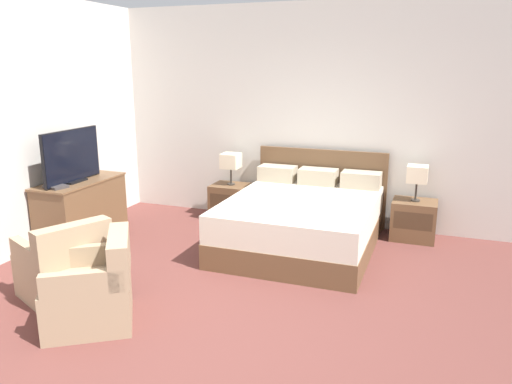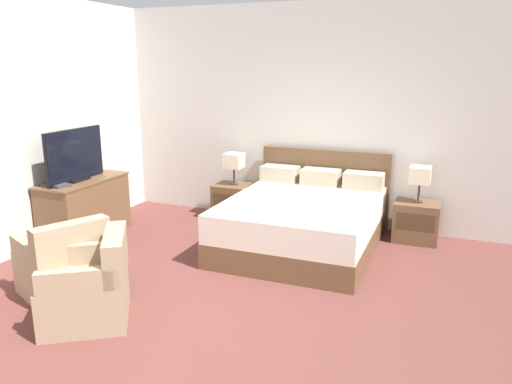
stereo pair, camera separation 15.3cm
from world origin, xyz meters
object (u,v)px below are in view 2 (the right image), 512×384
object	(u,v)px
bed	(303,221)
armchair_companion	(90,288)
tv	(75,156)
armchair_by_window	(64,266)
book_red_cover	(59,185)
nightstand_left	(234,201)
nightstand_right	(416,221)
dresser	(85,207)
table_lamp_left	(234,161)
table_lamp_right	(420,176)

from	to	relation	value
bed	armchair_companion	world-z (taller)	bed
tv	armchair_by_window	world-z (taller)	tv
book_red_cover	nightstand_left	bearing A→B (deg)	52.21
tv	nightstand_left	bearing A→B (deg)	46.73
bed	tv	bearing A→B (deg)	-163.84
nightstand_right	dresser	xyz separation A→B (m)	(-3.85, -1.40, 0.14)
nightstand_left	nightstand_right	bearing A→B (deg)	0.00
bed	table_lamp_left	world-z (taller)	bed
nightstand_left	armchair_companion	size ratio (longest dim) A/B	0.56
dresser	armchair_by_window	world-z (taller)	armchair_by_window
table_lamp_right	armchair_companion	size ratio (longest dim) A/B	0.46
nightstand_left	bed	bearing A→B (deg)	-30.84
table_lamp_left	table_lamp_right	xyz separation A→B (m)	(2.45, 0.00, 0.00)
nightstand_right	book_red_cover	distance (m)	4.28
book_red_cover	armchair_companion	world-z (taller)	book_red_cover
bed	armchair_by_window	size ratio (longest dim) A/B	2.24
nightstand_right	armchair_by_window	bearing A→B (deg)	-136.45
tv	armchair_by_window	distance (m)	1.76
armchair_by_window	table_lamp_left	bearing A→B (deg)	80.20
bed	dresser	xyz separation A→B (m)	(-2.63, -0.67, 0.06)
nightstand_right	table_lamp_right	distance (m)	0.57
nightstand_left	table_lamp_left	world-z (taller)	table_lamp_left
table_lamp_left	bed	bearing A→B (deg)	-30.89
armchair_by_window	armchair_companion	bearing A→B (deg)	-28.59
bed	table_lamp_left	xyz separation A→B (m)	(-1.22, 0.73, 0.50)
tv	book_red_cover	xyz separation A→B (m)	(0.01, -0.31, -0.29)
tv	armchair_companion	distance (m)	2.30
table_lamp_left	book_red_cover	bearing A→B (deg)	-127.76
nightstand_right	armchair_companion	distance (m)	3.89
dresser	armchair_companion	bearing A→B (deg)	-48.75
dresser	armchair_companion	world-z (taller)	armchair_companion
table_lamp_left	tv	distance (m)	2.06
dresser	table_lamp_right	bearing A→B (deg)	19.98
table_lamp_right	bed	bearing A→B (deg)	-149.11
table_lamp_left	table_lamp_right	world-z (taller)	same
table_lamp_left	armchair_companion	bearing A→B (deg)	-88.72
table_lamp_left	nightstand_left	bearing A→B (deg)	-90.00
table_lamp_left	book_red_cover	xyz separation A→B (m)	(-1.40, -1.80, -0.06)
armchair_by_window	dresser	bearing A→B (deg)	123.79
nightstand_left	book_red_cover	xyz separation A→B (m)	(-1.40, -1.80, 0.51)
nightstand_left	table_lamp_right	bearing A→B (deg)	0.03
nightstand_right	armchair_by_window	world-z (taller)	armchair_by_window
bed	armchair_companion	distance (m)	2.62
table_lamp_right	armchair_companion	world-z (taller)	table_lamp_right
nightstand_right	armchair_companion	bearing A→B (deg)	-127.64
table_lamp_left	armchair_by_window	distance (m)	2.88
bed	dresser	world-z (taller)	bed
tv	armchair_companion	xyz separation A→B (m)	(1.47, -1.59, -0.76)
bed	nightstand_left	size ratio (longest dim) A/B	3.86
dresser	nightstand_right	bearing A→B (deg)	19.96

